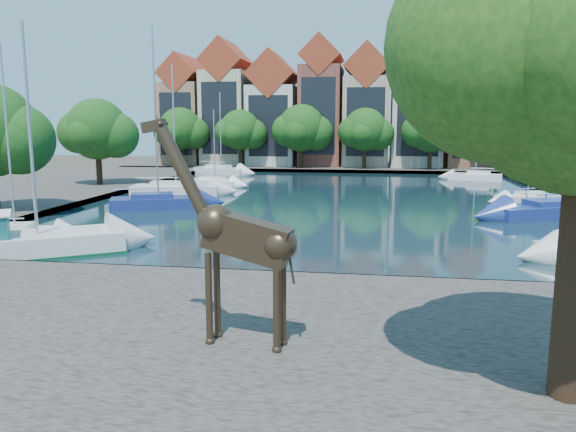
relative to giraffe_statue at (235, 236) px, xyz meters
name	(u,v)px	position (x,y,z in m)	size (l,w,h in m)	color
ground	(284,283)	(0.05, 7.27, -3.34)	(160.00, 160.00, 0.00)	#38332B
water_basin	(332,200)	(0.05, 31.27, -3.30)	(38.00, 50.00, 0.08)	black
near_quay	(242,348)	(0.05, 0.27, -3.09)	(50.00, 14.00, 0.50)	#524C47
far_quay	(350,167)	(0.05, 63.27, -3.09)	(60.00, 16.00, 0.50)	#524C47
left_quay	(46,191)	(-24.95, 31.27, -3.09)	(14.00, 52.00, 0.50)	#524C47
townhouse_west_end	(187,114)	(-22.95, 63.25, 4.02)	(5.44, 9.18, 14.93)	#956D51
townhouse_west_mid	(228,108)	(-16.95, 63.25, 4.90)	(5.94, 9.18, 16.79)	#C4B997
townhouse_west_inner	(274,114)	(-10.45, 63.26, 4.01)	(6.43, 9.18, 15.15)	silver
townhouse_center	(322,106)	(-3.95, 63.25, 5.03)	(5.44, 9.18, 16.93)	brown
townhouse_east_inner	(366,111)	(2.05, 63.25, 4.40)	(5.94, 9.18, 15.79)	tan
townhouse_east_mid	(416,108)	(8.55, 63.25, 4.77)	(6.43, 9.18, 16.65)	beige
townhouse_east_end	(467,115)	(15.05, 63.25, 3.77)	(5.44, 9.18, 14.43)	brown
far_tree_far_west	(181,130)	(-21.84, 57.76, 1.85)	(7.28, 5.60, 7.68)	#332114
far_tree_west	(241,131)	(-13.85, 57.76, 1.74)	(6.76, 5.20, 7.36)	#332114
far_tree_mid_west	(302,130)	(-5.84, 57.76, 1.95)	(7.80, 6.00, 8.00)	#332114
far_tree_mid_east	(366,131)	(2.15, 57.76, 1.79)	(7.02, 5.40, 7.52)	#332114
far_tree_east	(432,130)	(10.16, 57.76, 1.90)	(7.54, 5.80, 7.84)	#332114
far_tree_far_east	(500,132)	(18.15, 57.76, 1.74)	(6.76, 5.20, 7.36)	#332114
side_tree_left_far	(98,131)	(-21.84, 35.26, 2.04)	(7.28, 5.60, 7.88)	#332114
giraffe_statue	(235,236)	(0.00, 0.00, 0.00)	(4.04, 1.01, 5.77)	#36281B
motorsailer	(2,241)	(-13.22, 9.08, -2.45)	(9.80, 7.81, 10.47)	silver
sailboat_left_a	(15,232)	(-14.95, 12.50, -2.74)	(5.63, 3.06, 9.98)	silver
sailboat_left_b	(158,200)	(-11.95, 24.58, -2.64)	(7.06, 4.54, 12.63)	navy
sailboat_left_c	(176,187)	(-13.46, 32.35, -2.67)	(7.70, 3.62, 10.93)	silver
sailboat_left_d	(215,181)	(-11.95, 39.09, -2.79)	(5.50, 3.49, 7.34)	white
sailboat_left_e	(221,169)	(-14.72, 51.27, -2.65)	(6.88, 4.17, 9.56)	silver
sailboat_right_b	(545,208)	(14.42, 24.59, -2.61)	(7.79, 5.40, 14.58)	navy
sailboat_right_c	(528,197)	(15.05, 31.48, -2.78)	(5.06, 3.41, 8.55)	silver
sailboat_right_d	(475,175)	(14.02, 48.64, -2.70)	(5.71, 3.15, 9.62)	silver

